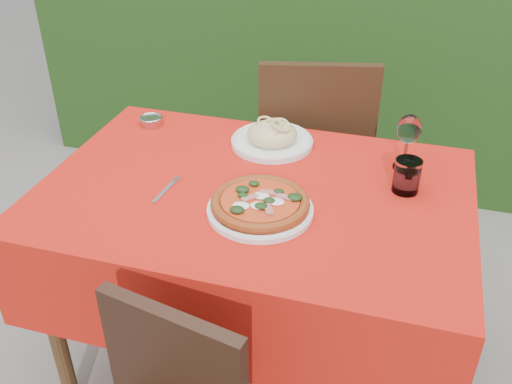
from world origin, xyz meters
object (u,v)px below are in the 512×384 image
(pizza_plate, at_px, (260,205))
(water_glass, at_px, (407,177))
(chair_far, at_px, (314,153))
(pasta_plate, at_px, (272,137))
(fork, at_px, (164,192))
(steel_ramekin, at_px, (151,121))
(wine_glass, at_px, (409,131))

(pizza_plate, distance_m, water_glass, 0.44)
(chair_far, distance_m, pasta_plate, 0.42)
(pasta_plate, relative_size, fork, 1.65)
(pizza_plate, distance_m, pasta_plate, 0.40)
(steel_ramekin, bearing_deg, pasta_plate, -3.18)
(pizza_plate, height_order, fork, pizza_plate)
(chair_far, bearing_deg, water_glass, 111.93)
(water_glass, relative_size, fork, 0.61)
(pasta_plate, bearing_deg, pizza_plate, -79.63)
(chair_far, height_order, pizza_plate, chair_far)
(chair_far, distance_m, fork, 0.81)
(fork, distance_m, steel_ramekin, 0.46)
(pizza_plate, bearing_deg, chair_far, 89.20)
(steel_ramekin, bearing_deg, chair_far, 30.92)
(pizza_plate, bearing_deg, steel_ramekin, 141.23)
(steel_ramekin, bearing_deg, pizza_plate, -38.77)
(chair_far, distance_m, wine_glass, 0.61)
(pasta_plate, xyz_separation_m, water_glass, (0.45, -0.17, 0.02))
(chair_far, bearing_deg, wine_glass, 119.28)
(chair_far, xyz_separation_m, fork, (-0.31, -0.72, 0.20))
(wine_glass, xyz_separation_m, steel_ramekin, (-0.89, 0.06, -0.11))
(chair_far, distance_m, water_glass, 0.68)
(pasta_plate, height_order, wine_glass, wine_glass)
(pizza_plate, height_order, pasta_plate, pasta_plate)
(water_glass, height_order, wine_glass, wine_glass)
(fork, height_order, steel_ramekin, steel_ramekin)
(wine_glass, bearing_deg, chair_far, 132.59)
(pizza_plate, bearing_deg, wine_glass, 45.13)
(pizza_plate, xyz_separation_m, pasta_plate, (-0.07, 0.40, 0.00))
(chair_far, xyz_separation_m, wine_glass, (0.35, -0.38, 0.33))
(chair_far, relative_size, water_glass, 9.41)
(fork, xyz_separation_m, steel_ramekin, (-0.23, 0.40, 0.01))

